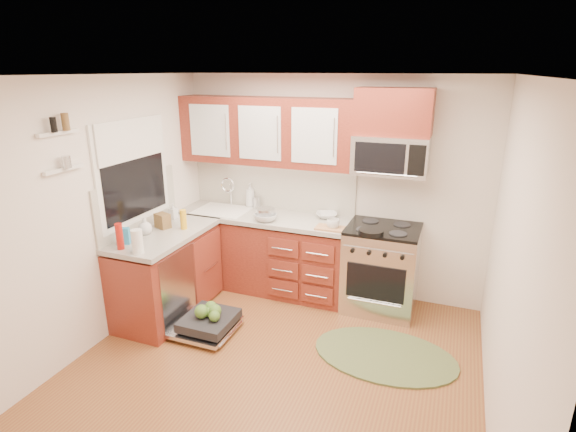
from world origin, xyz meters
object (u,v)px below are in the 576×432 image
at_px(cutting_board, 330,228).
at_px(rug, 385,355).
at_px(dishwasher, 206,323).
at_px(cup, 333,224).
at_px(skillet, 371,232).
at_px(upper_cabinets, 266,131).
at_px(sink, 223,220).
at_px(bowl_b, 266,217).
at_px(microwave, 391,155).
at_px(stock_pot, 265,214).
at_px(range, 381,268).
at_px(paper_towel_roll, 137,241).
at_px(bowl_a, 327,215).

bearing_deg(cutting_board, rug, -42.86).
distance_m(dishwasher, cup, 1.66).
bearing_deg(skillet, upper_cabinets, 163.32).
relative_size(sink, rug, 0.47).
bearing_deg(cup, bowl_b, -178.97).
height_order(rug, skillet, skillet).
distance_m(microwave, stock_pot, 1.51).
distance_m(sink, cup, 1.44).
xyz_separation_m(skillet, stock_pot, (-1.22, 0.12, 0.02)).
distance_m(sink, rug, 2.45).
bearing_deg(range, bowl_b, -172.03).
bearing_deg(microwave, cutting_board, -150.47).
relative_size(cutting_board, paper_towel_roll, 1.33).
relative_size(microwave, stock_pot, 3.53).
bearing_deg(bowl_b, skillet, -3.34).
bearing_deg(microwave, upper_cabinets, 178.98).
height_order(stock_pot, cup, stock_pot).
bearing_deg(dishwasher, bowl_a, 56.44).
height_order(rug, bowl_b, bowl_b).
bearing_deg(cup, skillet, -11.26).
xyz_separation_m(paper_towel_roll, bowl_b, (0.73, 1.27, -0.07)).
height_order(cutting_board, cup, cup).
distance_m(range, bowl_b, 1.39).
height_order(range, bowl_b, bowl_b).
bearing_deg(rug, cup, 135.33).
bearing_deg(cutting_board, stock_pot, 176.32).
relative_size(rug, cup, 9.66).
xyz_separation_m(sink, dishwasher, (0.39, -1.12, -0.70)).
bearing_deg(paper_towel_roll, sink, 86.76).
xyz_separation_m(dishwasher, cutting_board, (1.00, 0.95, 0.84)).
relative_size(paper_towel_roll, bowl_b, 0.88).
distance_m(rug, stock_pot, 1.96).
xyz_separation_m(cutting_board, bowl_b, (-0.75, 0.00, 0.03)).
bearing_deg(dishwasher, bowl_b, 75.01).
bearing_deg(cup, range, 18.07).
bearing_deg(stock_pot, cup, -2.25).
distance_m(microwave, cup, 0.93).
relative_size(skillet, paper_towel_roll, 1.12).
bearing_deg(skillet, rug, -64.31).
height_order(microwave, dishwasher, microwave).
bearing_deg(upper_cabinets, sink, -163.55).
relative_size(dishwasher, stock_pot, 3.25).
height_order(stock_pot, bowl_b, stock_pot).
relative_size(stock_pot, paper_towel_roll, 0.95).
distance_m(microwave, sink, 2.13).
distance_m(cutting_board, paper_towel_roll, 1.95).
height_order(skillet, stock_pot, stock_pot).
height_order(upper_cabinets, bowl_a, upper_cabinets).
bearing_deg(skillet, cup, 168.74).
bearing_deg(bowl_b, upper_cabinets, 110.17).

